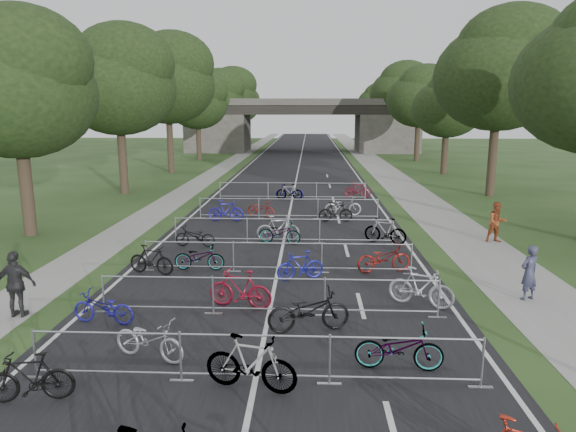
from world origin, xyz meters
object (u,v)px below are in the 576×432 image
at_px(pedestrian_a, 529,273).
at_px(pedestrian_b, 497,222).
at_px(pedestrian_c, 16,285).
at_px(overpass_bridge, 302,125).

distance_m(pedestrian_a, pedestrian_b, 7.04).
height_order(pedestrian_a, pedestrian_c, pedestrian_c).
xyz_separation_m(overpass_bridge, pedestrian_a, (7.58, -56.31, -2.70)).
distance_m(overpass_bridge, pedestrian_b, 50.32).
distance_m(overpass_bridge, pedestrian_a, 56.89).
distance_m(pedestrian_a, pedestrian_c, 14.51).
height_order(overpass_bridge, pedestrian_b, overpass_bridge).
bearing_deg(pedestrian_a, pedestrian_b, -128.14).
height_order(pedestrian_a, pedestrian_b, pedestrian_b).
xyz_separation_m(pedestrian_a, pedestrian_b, (1.48, 6.88, 0.03)).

